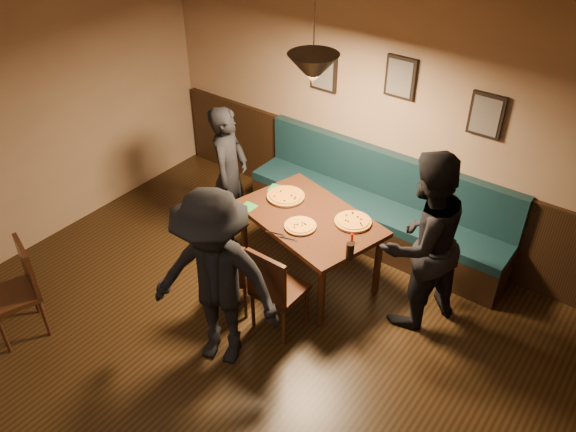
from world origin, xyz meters
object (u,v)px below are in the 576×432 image
object	(u,v)px
booth_bench	(375,204)
soda_glass	(350,251)
diner_front	(215,282)
chair_near_right	(280,287)
dining_table	(309,246)
diner_right	(422,242)
diner_left	(230,175)
tabasco_bottle	(352,237)
chair_near_left	(236,269)
cafe_chair_far	(12,294)

from	to	relation	value
booth_bench	soda_glass	xyz separation A→B (m)	(0.41, -1.22, 0.33)
diner_front	chair_near_right	bearing A→B (deg)	51.77
dining_table	diner_front	world-z (taller)	diner_front
dining_table	diner_right	xyz separation A→B (m)	(1.13, 0.11, 0.51)
diner_left	tabasco_bottle	world-z (taller)	diner_left
soda_glass	booth_bench	bearing A→B (deg)	108.56
chair_near_left	tabasco_bottle	size ratio (longest dim) A/B	7.85
soda_glass	cafe_chair_far	distance (m)	3.04
diner_right	soda_glass	world-z (taller)	diner_right
chair_near_right	diner_right	bearing A→B (deg)	43.40
tabasco_bottle	dining_table	bearing A→B (deg)	170.31
booth_bench	chair_near_left	size ratio (longest dim) A/B	3.49
booth_bench	diner_front	bearing A→B (deg)	-96.17
diner_left	diner_front	xyz separation A→B (m)	(1.10, -1.42, 0.07)
chair_near_left	diner_left	bearing A→B (deg)	116.76
diner_right	cafe_chair_far	distance (m)	3.68
booth_bench	soda_glass	bearing A→B (deg)	-71.44
diner_left	cafe_chair_far	bearing A→B (deg)	146.19
diner_left	soda_glass	bearing A→B (deg)	-122.54
chair_near_right	tabasco_bottle	xyz separation A→B (m)	(0.34, 0.65, 0.33)
diner_right	tabasco_bottle	xyz separation A→B (m)	(-0.59, -0.20, -0.08)
chair_near_right	diner_right	distance (m)	1.33
tabasco_bottle	diner_front	bearing A→B (deg)	-113.49
dining_table	soda_glass	xyz separation A→B (m)	(0.65, -0.31, 0.45)
dining_table	diner_front	size ratio (longest dim) A/B	0.81
diner_front	tabasco_bottle	bearing A→B (deg)	47.29
chair_near_right	diner_left	xyz separation A→B (m)	(-1.30, 0.82, 0.32)
dining_table	chair_near_left	distance (m)	0.83
booth_bench	diner_left	world-z (taller)	diner_left
tabasco_bottle	cafe_chair_far	world-z (taller)	cafe_chair_far
chair_near_left	cafe_chair_far	bearing A→B (deg)	-148.71
chair_near_left	diner_front	distance (m)	0.79
diner_right	diner_front	xyz separation A→B (m)	(-1.13, -1.46, -0.03)
booth_bench	tabasco_bottle	size ratio (longest dim) A/B	27.38
diner_left	soda_glass	distance (m)	1.79
cafe_chair_far	chair_near_left	bearing A→B (deg)	-113.81
chair_near_left	soda_glass	bearing A→B (deg)	8.64
chair_near_left	diner_front	bearing A→B (deg)	-78.17
chair_near_left	dining_table	bearing A→B (deg)	51.05
dining_table	chair_near_left	size ratio (longest dim) A/B	1.62
chair_near_left	cafe_chair_far	xyz separation A→B (m)	(-1.35, -1.48, 0.04)
booth_bench	soda_glass	size ratio (longest dim) A/B	19.14
booth_bench	dining_table	world-z (taller)	booth_bench
diner_left	chair_near_left	bearing A→B (deg)	-156.97
chair_near_right	tabasco_bottle	bearing A→B (deg)	63.30
diner_left	tabasco_bottle	distance (m)	1.65
cafe_chair_far	soda_glass	bearing A→B (deg)	-121.63
chair_near_right	diner_left	size ratio (longest dim) A/B	0.60
chair_near_right	soda_glass	distance (m)	0.72
diner_left	soda_glass	xyz separation A→B (m)	(1.75, -0.39, 0.04)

